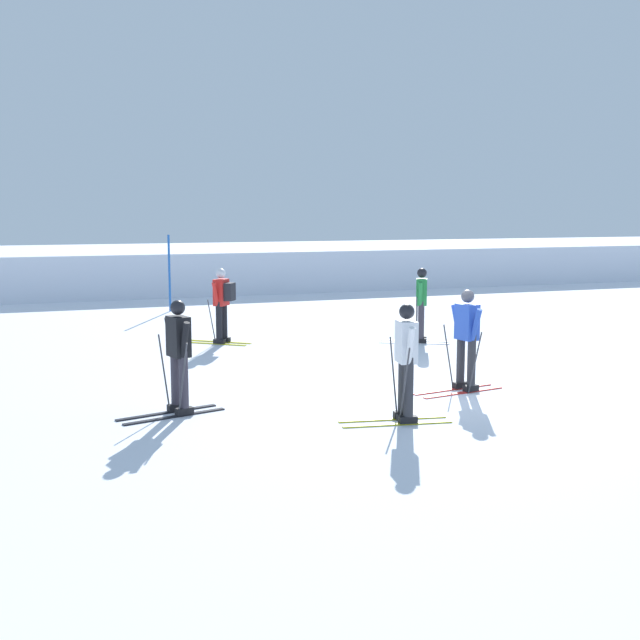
{
  "coord_description": "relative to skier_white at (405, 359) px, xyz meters",
  "views": [
    {
      "loc": [
        -6.28,
        -11.85,
        3.03
      ],
      "look_at": [
        -1.2,
        2.54,
        0.9
      ],
      "focal_mm": 44.63,
      "sensor_mm": 36.0,
      "label": 1
    }
  ],
  "objects": [
    {
      "name": "far_snow_ridge",
      "position": [
        1.43,
        21.0,
        -0.16
      ],
      "size": [
        80.0,
        7.71,
        1.51
      ],
      "primitive_type": "cube",
      "color": "silver",
      "rests_on": "ground"
    },
    {
      "name": "trail_marker_pole",
      "position": [
        -1.22,
        13.68,
        0.23
      ],
      "size": [
        0.06,
        0.06,
        2.28
      ],
      "primitive_type": "cylinder",
      "color": "#1E56AD",
      "rests_on": "ground"
    },
    {
      "name": "skier_black",
      "position": [
        -2.98,
        1.53,
        0.0
      ],
      "size": [
        1.64,
        0.97,
        1.71
      ],
      "color": "black",
      "rests_on": "ground"
    },
    {
      "name": "skier_green",
      "position": [
        3.3,
        6.09,
        -0.0
      ],
      "size": [
        1.59,
        1.07,
        1.71
      ],
      "color": "silver",
      "rests_on": "ground"
    },
    {
      "name": "ground_plane",
      "position": [
        1.43,
        1.78,
        -0.92
      ],
      "size": [
        120.0,
        120.0,
        0.0
      ],
      "primitive_type": "plane",
      "color": "silver"
    },
    {
      "name": "skier_white",
      "position": [
        0.0,
        0.0,
        0.0
      ],
      "size": [
        1.64,
        0.99,
        1.71
      ],
      "color": "gold",
      "rests_on": "ground"
    },
    {
      "name": "skier_blue",
      "position": [
        1.82,
        1.46,
        -0.0
      ],
      "size": [
        1.64,
        0.99,
        1.71
      ],
      "color": "red",
      "rests_on": "ground"
    },
    {
      "name": "skier_red",
      "position": [
        -1.0,
        7.49,
        0.04
      ],
      "size": [
        1.49,
        1.27,
        1.71
      ],
      "color": "gold",
      "rests_on": "ground"
    }
  ]
}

